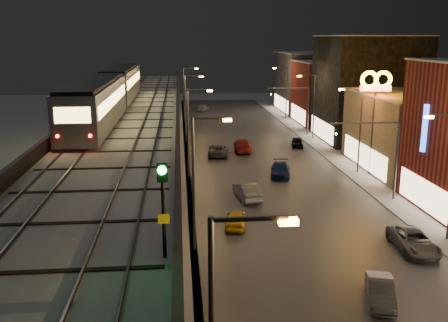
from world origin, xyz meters
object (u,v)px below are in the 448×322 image
subway_train (111,91)px  car_near_white (247,192)px  car_far_white (203,108)px  car_onc_red (297,143)px  car_mid_silver (218,150)px  rail_signal (163,192)px  car_taxi (236,220)px  car_onc_dark (413,242)px  car_mid_dark (243,146)px  car_onc_silver (380,292)px  car_onc_white (280,170)px

subway_train → car_near_white: bearing=-40.9°
car_near_white → car_far_white: bearing=-97.4°
car_near_white → car_onc_red: size_ratio=1.24×
car_near_white → car_mid_silver: (-1.20, 16.84, -0.05)m
rail_signal → car_taxi: 21.54m
rail_signal → car_onc_dark: rail_signal is taller
car_mid_silver → car_mid_dark: (3.21, 2.01, 0.08)m
car_mid_dark → car_onc_silver: car_mid_dark is taller
subway_train → car_onc_dark: subway_train is taller
car_onc_silver → car_far_white: bearing=110.9°
car_mid_dark → car_far_white: (-3.26, 35.59, -0.08)m
car_mid_dark → car_onc_silver: (2.73, -36.93, -0.13)m
car_taxi → car_onc_white: size_ratio=0.78×
car_mid_dark → subway_train: bearing=32.3°
rail_signal → car_onc_white: size_ratio=0.71×
subway_train → car_far_white: (11.49, 43.41, -7.82)m
rail_signal → car_onc_red: bearing=71.3°
car_onc_white → car_near_white: bearing=-110.1°
car_mid_dark → car_onc_red: bearing=-161.1°
rail_signal → car_mid_dark: rail_signal is taller
rail_signal → car_near_white: (6.34, 25.75, -8.23)m
car_mid_silver → car_onc_white: bearing=125.8°
car_mid_dark → car_onc_red: car_mid_dark is taller
rail_signal → car_mid_dark: (8.35, 44.61, -8.21)m
car_onc_dark → car_onc_white: 19.61m
rail_signal → car_onc_red: 49.83m
car_onc_dark → car_far_white: bearing=102.2°
car_onc_silver → car_onc_white: bearing=107.0°
subway_train → rail_signal: 37.34m
car_onc_silver → car_onc_dark: 7.91m
subway_train → car_mid_silver: (11.53, 5.81, -7.81)m
car_onc_white → rail_signal: bearing=-96.5°
car_near_white → subway_train: bearing=-49.6°
car_near_white → car_far_white: size_ratio=1.12×
car_taxi → car_onc_dark: car_onc_dark is taller
car_taxi → car_onc_red: bearing=-102.4°
car_onc_white → car_taxi: bearing=-102.6°
car_taxi → car_mid_silver: bearing=-81.4°
subway_train → car_onc_white: bearing=-12.8°
car_near_white → car_onc_silver: 18.69m
car_far_white → car_onc_dark: size_ratio=0.81×
car_taxi → car_onc_silver: 13.30m
car_taxi → car_onc_silver: size_ratio=0.95×
car_taxi → car_near_white: 6.67m
car_far_white → car_onc_dark: bearing=117.7°
car_far_white → car_onc_white: car_far_white is taller
car_near_white → car_onc_silver: size_ratio=1.17×
car_mid_silver → car_onc_red: 11.33m
rail_signal → car_mid_silver: (5.13, 42.60, -8.29)m
rail_signal → car_onc_white: 35.58m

